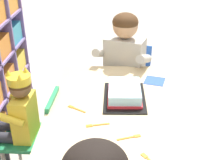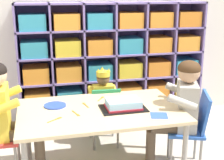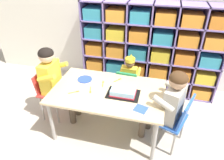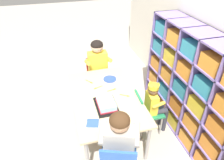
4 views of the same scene
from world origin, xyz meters
The scene contains 17 objects.
ground centered at (0.00, 0.00, 0.00)m, with size 16.00×16.00×0.00m, color #BCB2A3.
classroom_back_wall centered at (0.00, 1.34, 1.30)m, with size 5.29×0.10×2.61m, color silver.
storage_cubby_shelf centered at (0.38, 1.09, 0.69)m, with size 2.13×0.38×1.44m.
activity_table centered at (0.00, 0.00, 0.56)m, with size 1.33×0.84×0.62m.
classroom_chair_blue centered at (0.15, 0.52, 0.37)m, with size 0.32×0.38×0.65m.
child_with_crown centered at (0.16, 0.63, 0.51)m, with size 0.30×0.31×0.82m.
classroom_chair_adult_side centered at (-0.86, 0.08, 0.43)m, with size 0.31×0.37×0.69m.
adult_helper_seated centered at (-0.75, 0.08, 0.64)m, with size 0.44×0.41×1.04m.
classroom_chair_guest_side centered at (0.82, -0.07, 0.42)m, with size 0.44×0.46×0.71m.
guest_at_table_side centered at (0.71, -0.03, 0.61)m, with size 0.48×0.46×1.00m.
birthday_cake_on_tray centered at (0.19, -0.03, 0.65)m, with size 0.38×0.25×0.08m.
paper_plate_stack centered at (-0.36, 0.16, 0.62)m, with size 0.19×0.19×0.01m, color blue.
paper_napkin_square centered at (0.42, -0.25, 0.62)m, with size 0.13×0.13×0.00m, color #3356B7.
fork_by_napkin centered at (0.06, 0.25, 0.62)m, with size 0.08×0.11×0.00m.
fork_scattered_mid_table centered at (-0.37, -0.14, 0.62)m, with size 0.12×0.09×0.00m.
fork_near_child_seat centered at (-0.10, 0.13, 0.62)m, with size 0.04×0.13×0.00m.
fork_beside_plate_stack centered at (-0.21, -0.05, 0.62)m, with size 0.05×0.13×0.00m.
Camera 3 is at (0.54, -1.92, 2.01)m, focal length 32.66 mm.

